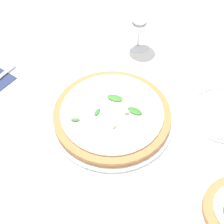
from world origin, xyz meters
TOP-DOWN VIEW (x-y plane):
  - ground_plane at (0.00, 0.00)m, footprint 6.00×6.00m
  - pizza_arugula_main at (0.02, -0.03)m, footprint 0.36×0.36m
  - wine_glass at (-0.32, -0.07)m, footprint 0.09×0.09m
  - side_plate_white at (-0.12, 0.27)m, footprint 0.21×0.21m

SIDE VIEW (x-z plane):
  - ground_plane at x=0.00m, z-range 0.00..0.00m
  - side_plate_white at x=-0.12m, z-range 0.00..0.02m
  - pizza_arugula_main at x=0.02m, z-range -0.01..0.04m
  - wine_glass at x=-0.32m, z-range 0.03..0.17m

